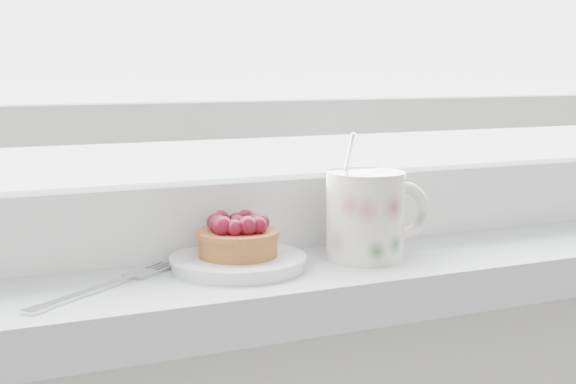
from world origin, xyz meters
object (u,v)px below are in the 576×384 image
saucer (238,262)px  fork (105,286)px  raspberry_tart (238,236)px  floral_mug (368,213)px

saucer → fork: saucer is taller
raspberry_tart → fork: 0.13m
floral_mug → fork: (-0.25, 0.00, -0.04)m
raspberry_tart → floral_mug: size_ratio=0.62×
raspberry_tart → fork: bearing=-173.6°
fork → raspberry_tart: bearing=6.4°
floral_mug → fork: bearing=179.7°
floral_mug → raspberry_tart: bearing=173.3°
saucer → fork: bearing=-173.6°
raspberry_tart → fork: raspberry_tart is taller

